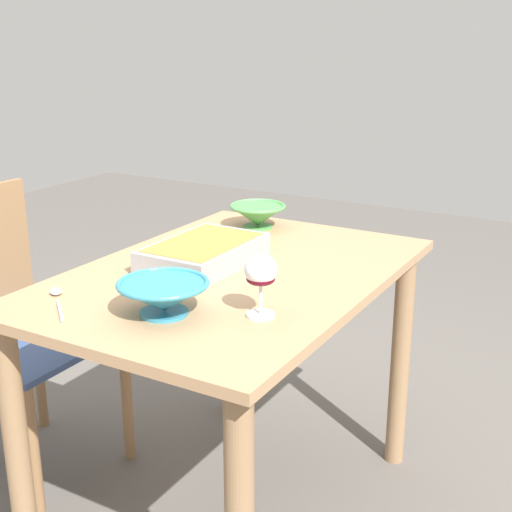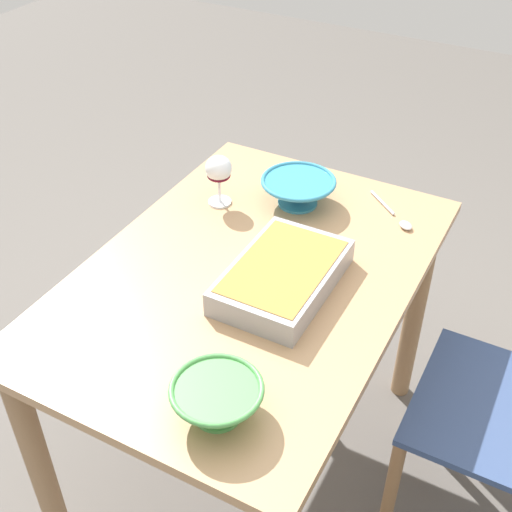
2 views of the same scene
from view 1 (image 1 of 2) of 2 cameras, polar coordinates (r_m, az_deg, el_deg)
The scene contains 8 objects.
ground_plane at distance 2.32m, azimuth -1.74°, elevation -19.79°, with size 8.00×8.00×0.00m, color #5B5651.
dining_table at distance 1.99m, azimuth -1.91°, elevation -5.04°, with size 1.14×0.78×0.78m.
chair at distance 2.41m, azimuth -19.29°, elevation -5.03°, with size 0.45×0.45×0.94m.
wine_glass at distance 1.61m, azimuth 0.38°, elevation -1.44°, with size 0.08×0.08×0.15m.
casserole_dish at distance 1.99m, azimuth -4.22°, elevation 0.35°, with size 0.36×0.23×0.07m.
mixing_bowl at distance 2.36m, azimuth 0.14°, elevation 3.34°, with size 0.19×0.19×0.08m.
small_bowl at distance 1.65m, azimuth -7.46°, elevation -3.18°, with size 0.21×0.21×0.08m.
serving_spoon at distance 1.80m, azimuth -15.71°, elevation -3.19°, with size 0.15×0.17×0.01m.
Camera 1 is at (-1.56, -0.98, 1.41)m, focal length 49.72 mm.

